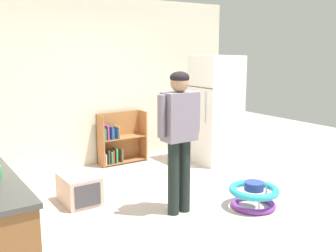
{
  "coord_description": "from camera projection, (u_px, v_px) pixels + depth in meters",
  "views": [
    {
      "loc": [
        -2.55,
        -3.61,
        1.9
      ],
      "look_at": [
        0.08,
        0.32,
        0.96
      ],
      "focal_mm": 42.08,
      "sensor_mm": 36.0,
      "label": 1
    }
  ],
  "objects": [
    {
      "name": "pet_carrier",
      "position": [
        79.0,
        189.0,
        4.88
      ],
      "size": [
        0.42,
        0.55,
        0.36
      ],
      "color": "beige",
      "rests_on": "ground"
    },
    {
      "name": "refrigerator",
      "position": [
        215.0,
        110.0,
        6.56
      ],
      "size": [
        0.73,
        0.68,
        1.78
      ],
      "color": "white",
      "rests_on": "ground"
    },
    {
      "name": "standing_person",
      "position": [
        179.0,
        129.0,
        4.44
      ],
      "size": [
        0.57,
        0.22,
        1.65
      ],
      "color": "black",
      "rests_on": "ground"
    },
    {
      "name": "ground_plane",
      "position": [
        177.0,
        209.0,
        4.71
      ],
      "size": [
        12.0,
        12.0,
        0.0
      ],
      "primitive_type": "plane",
      "color": "beige",
      "rests_on": "ground"
    },
    {
      "name": "bookshelf",
      "position": [
        118.0,
        141.0,
        6.56
      ],
      "size": [
        0.8,
        0.28,
        0.85
      ],
      "color": "#A46739",
      "rests_on": "ground"
    },
    {
      "name": "back_wall",
      "position": [
        94.0,
        83.0,
        6.34
      ],
      "size": [
        5.2,
        0.06,
        2.7
      ],
      "primitive_type": "cube",
      "color": "silver",
      "rests_on": "ground"
    },
    {
      "name": "baby_walker",
      "position": [
        254.0,
        195.0,
        4.74
      ],
      "size": [
        0.6,
        0.6,
        0.32
      ],
      "color": "purple",
      "rests_on": "ground"
    }
  ]
}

